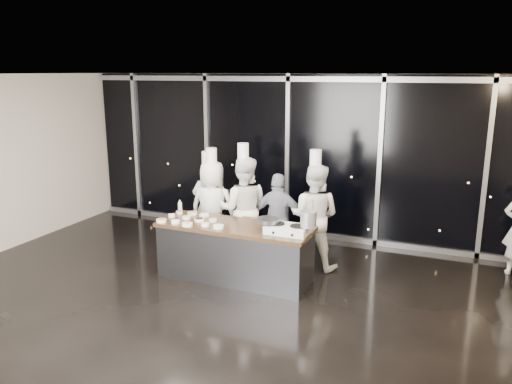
% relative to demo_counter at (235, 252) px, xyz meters
% --- Properties ---
extents(ground, '(9.00, 9.00, 0.00)m').
position_rel_demo_counter_xyz_m(ground, '(0.00, -0.90, -0.45)').
color(ground, black).
rests_on(ground, ground).
extents(room_shell, '(9.02, 7.02, 3.21)m').
position_rel_demo_counter_xyz_m(room_shell, '(0.18, -0.90, 1.79)').
color(room_shell, beige).
rests_on(room_shell, ground).
extents(window_wall, '(8.90, 0.11, 3.20)m').
position_rel_demo_counter_xyz_m(window_wall, '(0.00, 2.53, 1.14)').
color(window_wall, black).
rests_on(window_wall, ground).
extents(demo_counter, '(2.46, 0.86, 0.90)m').
position_rel_demo_counter_xyz_m(demo_counter, '(0.00, 0.00, 0.00)').
color(demo_counter, '#3C3C41').
rests_on(demo_counter, ground).
extents(stove, '(0.63, 0.41, 0.14)m').
position_rel_demo_counter_xyz_m(stove, '(0.90, -0.07, 0.51)').
color(stove, silver).
rests_on(stove, demo_counter).
extents(frying_pan, '(0.59, 0.34, 0.06)m').
position_rel_demo_counter_xyz_m(frying_pan, '(0.59, -0.08, 0.62)').
color(frying_pan, gray).
rests_on(frying_pan, stove).
extents(stock_pot, '(0.24, 0.24, 0.23)m').
position_rel_demo_counter_xyz_m(stock_pot, '(1.22, -0.07, 0.70)').
color(stock_pot, '#A6A6A8').
rests_on(stock_pot, stove).
extents(prep_bowls, '(1.15, 0.74, 0.05)m').
position_rel_demo_counter_xyz_m(prep_bowls, '(-0.72, -0.08, 0.47)').
color(prep_bowls, white).
rests_on(prep_bowls, demo_counter).
extents(squeeze_bottle, '(0.07, 0.07, 0.24)m').
position_rel_demo_counter_xyz_m(squeeze_bottle, '(-1.14, 0.25, 0.56)').
color(squeeze_bottle, silver).
rests_on(squeeze_bottle, demo_counter).
extents(chef_far_left, '(0.67, 0.56, 1.82)m').
position_rel_demo_counter_xyz_m(chef_far_left, '(-1.14, 1.24, 0.36)').
color(chef_far_left, white).
rests_on(chef_far_left, ground).
extents(chef_left, '(0.90, 0.64, 1.95)m').
position_rel_demo_counter_xyz_m(chef_left, '(-0.83, 0.84, 0.42)').
color(chef_left, white).
rests_on(chef_left, ground).
extents(chef_center, '(1.06, 0.93, 2.07)m').
position_rel_demo_counter_xyz_m(chef_center, '(-0.22, 0.83, 0.47)').
color(chef_center, white).
rests_on(chef_center, ground).
extents(guest, '(0.96, 0.50, 1.57)m').
position_rel_demo_counter_xyz_m(guest, '(0.39, 0.94, 0.33)').
color(guest, '#121932').
rests_on(guest, ground).
extents(chef_right, '(0.89, 0.70, 2.01)m').
position_rel_demo_counter_xyz_m(chef_right, '(1.01, 0.97, 0.45)').
color(chef_right, white).
rests_on(chef_right, ground).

